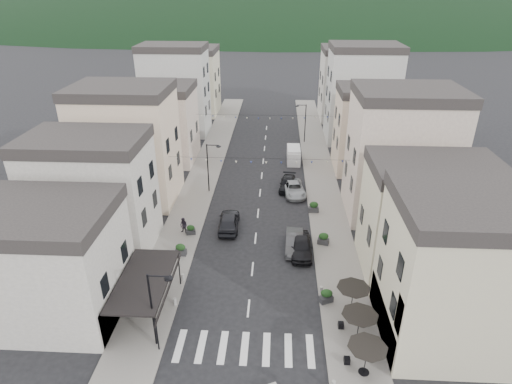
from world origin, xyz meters
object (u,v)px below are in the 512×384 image
at_px(pedestrian_a, 155,269).
at_px(delivery_van, 294,154).
at_px(parked_car_b, 294,242).
at_px(parked_car_e, 229,221).
at_px(pedestrian_b, 184,226).
at_px(parked_car_a, 302,246).
at_px(parked_car_c, 294,189).
at_px(parked_car_d, 288,184).

bearing_deg(pedestrian_a, delivery_van, 67.15).
relative_size(delivery_van, pedestrian_a, 2.37).
xyz_separation_m(parked_car_b, parked_car_e, (-6.51, 3.38, 0.10)).
relative_size(parked_car_e, pedestrian_a, 2.63).
xyz_separation_m(delivery_van, pedestrian_b, (-11.32, -19.63, -0.10)).
bearing_deg(pedestrian_b, parked_car_b, 12.44).
xyz_separation_m(delivery_van, pedestrian_a, (-12.23, -26.91, 0.01)).
relative_size(parked_car_a, pedestrian_a, 2.50).
distance_m(parked_car_c, pedestrian_a, 20.61).
distance_m(parked_car_a, pedestrian_a, 13.17).
bearing_deg(delivery_van, parked_car_e, -111.10).
bearing_deg(pedestrian_b, parked_car_e, 40.08).
bearing_deg(parked_car_e, pedestrian_b, 15.25).
bearing_deg(parked_car_d, delivery_van, 90.10).
relative_size(parked_car_c, pedestrian_b, 3.04).
height_order(parked_car_c, pedestrian_b, pedestrian_b).
height_order(parked_car_b, parked_car_d, parked_car_b).
bearing_deg(parked_car_a, parked_car_d, 95.38).
relative_size(parked_car_a, parked_car_b, 1.05).
distance_m(parked_car_b, parked_car_d, 12.90).
xyz_separation_m(parked_car_c, pedestrian_b, (-11.12, -9.46, 0.25)).
height_order(parked_car_e, delivery_van, delivery_van).
bearing_deg(parked_car_e, pedestrian_a, 57.10).
relative_size(parked_car_d, pedestrian_b, 2.74).
xyz_separation_m(parked_car_e, pedestrian_a, (-5.22, -8.58, 0.22)).
height_order(parked_car_e, pedestrian_a, pedestrian_a).
bearing_deg(parked_car_d, pedestrian_a, -116.01).
height_order(parked_car_c, delivery_van, delivery_van).
xyz_separation_m(parked_car_b, parked_car_c, (0.29, 11.53, -0.04)).
bearing_deg(parked_car_b, delivery_van, 91.04).
height_order(parked_car_d, parked_car_e, parked_car_e).
relative_size(parked_car_b, parked_car_d, 0.99).
relative_size(parked_car_b, parked_car_e, 0.91).
xyz_separation_m(parked_car_c, pedestrian_a, (-12.02, -16.73, 0.36)).
relative_size(parked_car_e, delivery_van, 1.11).
bearing_deg(parked_car_b, pedestrian_b, 171.49).
xyz_separation_m(parked_car_a, delivery_van, (-0.15, 22.43, 0.25)).
relative_size(parked_car_c, parked_car_e, 1.02).
xyz_separation_m(parked_car_b, pedestrian_a, (-11.74, -5.20, 0.32)).
bearing_deg(delivery_van, parked_car_a, -89.80).
distance_m(parked_car_b, parked_car_c, 11.54).
distance_m(parked_car_b, delivery_van, 21.71).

